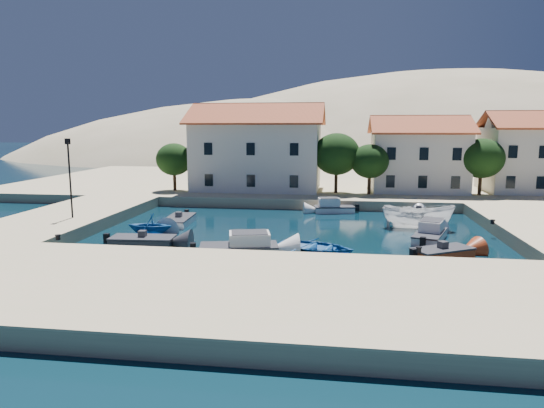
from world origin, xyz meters
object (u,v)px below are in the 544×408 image
(lamppost, at_px, (69,170))
(building_right, at_px, (529,151))
(building_left, at_px, (258,146))
(cabin_cruiser_east, at_px, (430,234))
(rowboat_south, at_px, (315,253))
(building_mid, at_px, (418,153))
(boat_east, at_px, (417,229))
(cabin_cruiser_south, at_px, (239,247))

(lamppost, bearing_deg, building_right, 27.93)
(building_left, bearing_deg, building_right, 3.81)
(cabin_cruiser_east, bearing_deg, rowboat_south, 140.21)
(building_mid, xyz_separation_m, boat_east, (-2.31, -16.63, -5.22))
(building_left, height_order, cabin_cruiser_south, building_left)
(cabin_cruiser_south, relative_size, cabin_cruiser_east, 1.11)
(cabin_cruiser_south, bearing_deg, building_left, 83.82)
(rowboat_south, xyz_separation_m, boat_east, (7.77, 8.85, 0.00))
(building_mid, xyz_separation_m, rowboat_south, (-10.07, -25.48, -5.22))
(lamppost, distance_m, boat_east, 27.95)
(building_mid, height_order, cabin_cruiser_south, building_mid)
(lamppost, relative_size, cabin_cruiser_east, 1.29)
(cabin_cruiser_south, xyz_separation_m, rowboat_south, (4.86, 0.88, -0.48))
(building_mid, bearing_deg, rowboat_south, -111.57)
(building_right, distance_m, lamppost, 46.98)
(building_left, bearing_deg, rowboat_south, -72.05)
(cabin_cruiser_east, bearing_deg, lamppost, 110.20)
(building_left, xyz_separation_m, cabin_cruiser_south, (3.07, -25.36, -5.46))
(building_mid, height_order, cabin_cruiser_east, building_mid)
(lamppost, bearing_deg, building_mid, 35.45)
(building_right, bearing_deg, building_left, -176.19)
(building_right, distance_m, rowboat_south, 34.90)
(cabin_cruiser_south, bearing_deg, building_right, 32.37)
(building_mid, bearing_deg, boat_east, -97.89)
(cabin_cruiser_south, bearing_deg, cabin_cruiser_east, 10.43)
(building_right, bearing_deg, cabin_cruiser_south, -134.54)
(building_left, distance_m, building_right, 30.07)
(cabin_cruiser_south, xyz_separation_m, cabin_cruiser_east, (12.86, 5.60, 0.00))
(boat_east, bearing_deg, building_left, 52.40)
(building_mid, bearing_deg, building_right, 4.76)
(rowboat_south, bearing_deg, building_left, 33.42)
(building_left, bearing_deg, lamppost, -119.90)
(boat_east, bearing_deg, cabin_cruiser_east, -169.43)
(building_mid, distance_m, rowboat_south, 27.89)
(boat_east, bearing_deg, building_right, -31.78)
(building_mid, relative_size, building_right, 1.11)
(lamppost, bearing_deg, boat_east, 9.13)
(cabin_cruiser_south, height_order, cabin_cruiser_east, same)
(building_left, xyz_separation_m, lamppost, (-11.50, -20.00, -1.18))
(building_mid, distance_m, building_right, 12.04)
(lamppost, bearing_deg, rowboat_south, -12.98)
(rowboat_south, bearing_deg, boat_east, -25.79)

